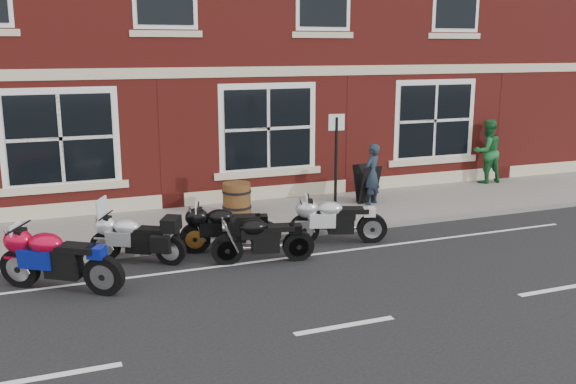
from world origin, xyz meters
The scene contains 13 objects.
ground centered at (0.00, 0.00, 0.00)m, with size 80.00×80.00×0.00m, color black.
sidewalk centered at (0.00, 3.00, 0.06)m, with size 30.00×3.00×0.12m, color slate.
kerb centered at (0.00, 1.42, 0.06)m, with size 30.00×0.16×0.12m, color slate.
moto_touring_silver centered at (-2.42, 1.03, 0.51)m, with size 1.66×1.13×1.25m.
moto_sport_red centered at (-3.81, 0.02, 0.58)m, with size 1.93×1.41×1.02m.
moto_sport_black centered at (-0.61, 1.01, 0.52)m, with size 1.97×0.63×0.90m.
moto_sport_silver centered at (1.65, 0.76, 0.53)m, with size 1.96×0.79×0.92m.
moto_naked_black centered at (-0.22, 0.14, 0.51)m, with size 1.94×0.51×0.88m.
pedestrian_left centered at (3.74, 3.07, 0.89)m, with size 0.56×0.37×1.53m, color #1B2632.
pedestrian_right centered at (8.14, 4.20, 1.04)m, with size 0.89×0.70×1.84m, color #1B612D.
a_board_sign centered at (3.72, 3.28, 0.60)m, with size 0.58×0.39×0.97m, color black, non-canonical shape.
barrel_planter centered at (0.27, 3.28, 0.50)m, with size 0.69×0.69×0.77m.
parking_sign centered at (2.00, 1.55, 1.55)m, with size 0.35×0.08×2.48m.
Camera 1 is at (-3.96, -10.83, 3.99)m, focal length 40.00 mm.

